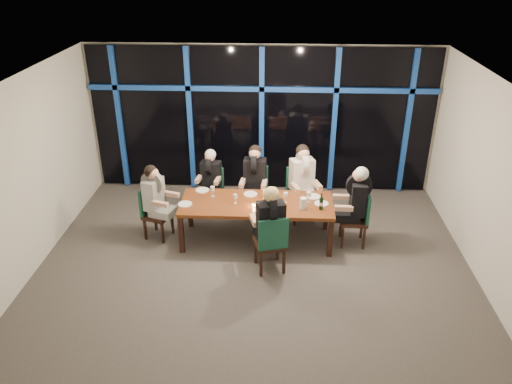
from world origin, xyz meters
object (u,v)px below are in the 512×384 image
chair_far_mid (255,189)px  diner_end_left (155,191)px  diner_end_right (356,195)px  diner_far_left (210,173)px  diner_near_mid (270,216)px  wine_bottle (321,203)px  chair_near_mid (271,241)px  diner_far_mid (255,172)px  diner_far_right (303,173)px  chair_end_left (153,210)px  dining_table (257,206)px  chair_far_left (212,188)px  water_pitcher (303,203)px  chair_end_right (359,215)px  chair_far_right (300,190)px

chair_far_mid → diner_end_left: diner_end_left is taller
chair_far_mid → diner_end_right: diner_end_right is taller
diner_far_left → diner_near_mid: diner_near_mid is taller
wine_bottle → chair_near_mid: bearing=-137.9°
diner_far_mid → diner_far_right: 0.88m
chair_end_left → diner_end_left: size_ratio=1.03×
dining_table → chair_near_mid: (0.27, -0.92, -0.12)m
chair_far_left → dining_table: bearing=-41.2°
diner_far_right → wine_bottle: size_ratio=3.35×
dining_table → diner_near_mid: bearing=-73.3°
diner_far_right → chair_end_left: bearing=176.9°
dining_table → diner_far_left: size_ratio=3.02×
dining_table → chair_far_left: size_ratio=2.94×
diner_far_right → diner_end_left: diner_far_right is taller
diner_near_mid → water_pitcher: bearing=-145.2°
diner_far_left → wine_bottle: size_ratio=2.91×
chair_far_left → diner_far_mid: size_ratio=0.93×
dining_table → water_pitcher: bearing=-13.6°
chair_end_left → diner_end_left: 0.38m
diner_end_left → wine_bottle: bearing=-76.9°
diner_near_mid → chair_end_left: bearing=-39.2°
chair_far_left → diner_far_right: bearing=-0.6°
chair_end_right → diner_end_left: bearing=-89.4°
chair_far_left → chair_near_mid: chair_near_mid is taller
chair_end_right → wine_bottle: size_ratio=3.34×
chair_near_mid → diner_far_mid: bearing=-94.6°
chair_far_mid → chair_end_right: size_ratio=0.99×
diner_far_left → wine_bottle: diner_far_left is taller
diner_far_mid → diner_end_right: size_ratio=0.99×
chair_end_left → chair_end_right: bearing=-73.4°
chair_far_mid → chair_end_left: size_ratio=1.04×
chair_far_right → diner_near_mid: bearing=-125.7°
dining_table → diner_far_mid: diner_far_mid is taller
diner_end_left → diner_end_right: bearing=-73.0°
dining_table → diner_end_left: diner_end_left is taller
diner_far_left → chair_far_mid: bearing=6.4°
chair_end_right → chair_near_mid: (-1.48, -0.91, 0.01)m
chair_end_right → chair_far_mid: bearing=-116.4°
chair_far_right → diner_far_mid: diner_far_mid is taller
diner_far_mid → wine_bottle: 1.56m
chair_end_right → diner_end_right: diner_end_right is taller
chair_far_right → diner_end_right: bearing=-63.3°
chair_far_mid → diner_near_mid: size_ratio=1.00×
diner_far_mid → water_pitcher: (0.86, -1.05, -0.08)m
diner_far_left → diner_end_right: bearing=-12.9°
chair_far_mid → chair_end_left: chair_far_mid is taller
diner_near_mid → diner_far_left: bearing=-72.9°
chair_end_left → chair_near_mid: (2.09, -0.98, 0.04)m
chair_far_mid → diner_far_left: 0.90m
chair_end_left → diner_far_mid: (1.74, 0.80, 0.41)m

